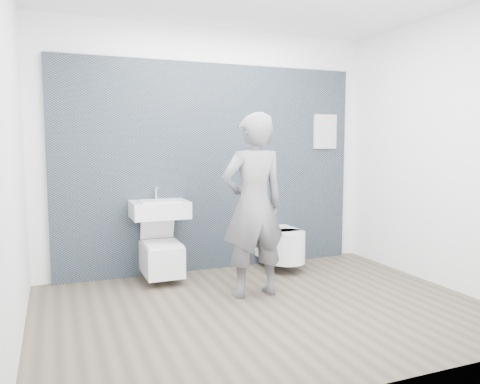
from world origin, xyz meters
name	(u,v)px	position (x,y,z in m)	size (l,w,h in m)	color
ground	(265,308)	(0.00, 0.00, 0.00)	(4.00, 4.00, 0.00)	brown
room_shell	(266,114)	(0.00, 0.00, 1.74)	(4.00, 4.00, 4.00)	white
tile_wall	(213,268)	(0.00, 1.47, 0.00)	(3.60, 0.06, 2.40)	black
washbasin	(160,209)	(-0.69, 1.21, 0.78)	(0.60, 0.45, 0.45)	white
toilet_square	(161,257)	(-0.69, 1.16, 0.27)	(0.39, 0.56, 0.74)	white
toilet_rounded	(282,245)	(0.74, 1.09, 0.30)	(0.41, 0.68, 0.37)	white
info_placard	(323,257)	(1.49, 1.43, 0.00)	(0.32, 0.03, 0.43)	white
visitor	(253,206)	(0.05, 0.37, 0.89)	(0.65, 0.43, 1.78)	slate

